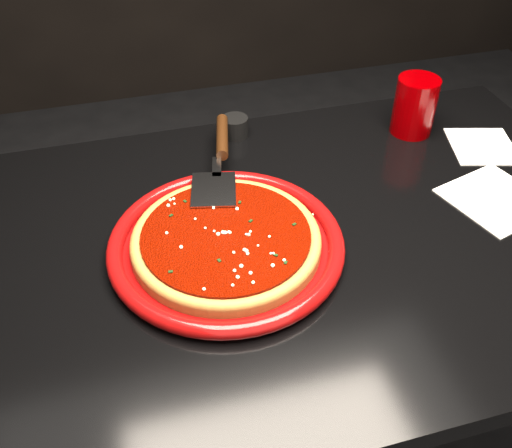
{
  "coord_description": "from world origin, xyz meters",
  "views": [
    {
      "loc": [
        -0.29,
        -0.69,
        1.41
      ],
      "look_at": [
        -0.09,
        0.02,
        0.77
      ],
      "focal_mm": 40.0,
      "sensor_mm": 36.0,
      "label": 1
    }
  ],
  "objects_px": {
    "table": "(298,360)",
    "cup": "(415,106)",
    "ramekin": "(235,127)",
    "plate": "(226,244)",
    "pizza_server": "(219,159)"
  },
  "relations": [
    {
      "from": "plate",
      "to": "pizza_server",
      "type": "relative_size",
      "value": 1.17
    },
    {
      "from": "plate",
      "to": "cup",
      "type": "bearing_deg",
      "value": 28.98
    },
    {
      "from": "ramekin",
      "to": "cup",
      "type": "bearing_deg",
      "value": -12.88
    },
    {
      "from": "plate",
      "to": "ramekin",
      "type": "relative_size",
      "value": 7.07
    },
    {
      "from": "table",
      "to": "pizza_server",
      "type": "height_order",
      "value": "pizza_server"
    },
    {
      "from": "pizza_server",
      "to": "cup",
      "type": "bearing_deg",
      "value": 21.21
    },
    {
      "from": "table",
      "to": "cup",
      "type": "height_order",
      "value": "cup"
    },
    {
      "from": "cup",
      "to": "ramekin",
      "type": "bearing_deg",
      "value": 167.12
    },
    {
      "from": "plate",
      "to": "cup",
      "type": "xyz_separation_m",
      "value": [
        0.47,
        0.26,
        0.05
      ]
    },
    {
      "from": "table",
      "to": "ramekin",
      "type": "bearing_deg",
      "value": 97.86
    },
    {
      "from": "cup",
      "to": "table",
      "type": "bearing_deg",
      "value": -142.0
    },
    {
      "from": "table",
      "to": "plate",
      "type": "xyz_separation_m",
      "value": [
        -0.15,
        -0.01,
        0.39
      ]
    },
    {
      "from": "plate",
      "to": "cup",
      "type": "distance_m",
      "value": 0.54
    },
    {
      "from": "pizza_server",
      "to": "cup",
      "type": "distance_m",
      "value": 0.44
    },
    {
      "from": "table",
      "to": "ramekin",
      "type": "distance_m",
      "value": 0.52
    }
  ]
}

